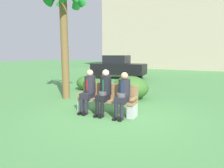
{
  "coord_description": "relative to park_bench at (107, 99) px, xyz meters",
  "views": [
    {
      "loc": [
        2.33,
        -5.08,
        1.8
      ],
      "look_at": [
        -0.35,
        0.45,
        0.85
      ],
      "focal_mm": 31.56,
      "sensor_mm": 36.0,
      "label": 1
    }
  ],
  "objects": [
    {
      "name": "palm_tree_tall",
      "position": [
        -2.37,
        1.03,
        3.22
      ],
      "size": [
        1.7,
        1.89,
        4.94
      ],
      "color": "brown",
      "rests_on": "ground"
    },
    {
      "name": "seated_man_middle",
      "position": [
        -0.03,
        -0.13,
        0.32
      ],
      "size": [
        0.34,
        0.72,
        1.34
      ],
      "color": "black",
      "rests_on": "ground"
    },
    {
      "name": "building_backdrop",
      "position": [
        -2.52,
        21.15,
        4.62
      ],
      "size": [
        15.31,
        7.21,
        10.03
      ],
      "color": "#B3A38B",
      "rests_on": "ground"
    },
    {
      "name": "parked_car_near",
      "position": [
        -3.2,
        8.0,
        0.42
      ],
      "size": [
        3.97,
        1.86,
        1.68
      ],
      "color": "black",
      "rests_on": "ground"
    },
    {
      "name": "shrub_mid_lawn",
      "position": [
        -0.03,
        2.08,
        0.04
      ],
      "size": [
        1.47,
        1.35,
        0.92
      ],
      "primitive_type": "ellipsoid",
      "color": "#356526",
      "rests_on": "ground"
    },
    {
      "name": "seated_man_right",
      "position": [
        0.58,
        -0.13,
        0.29
      ],
      "size": [
        0.34,
        0.72,
        1.28
      ],
      "color": "#23232D",
      "rests_on": "ground"
    },
    {
      "name": "shrub_near_bench",
      "position": [
        -2.67,
        3.06,
        -0.07
      ],
      "size": [
        1.13,
        1.04,
        0.71
      ],
      "primitive_type": "ellipsoid",
      "color": "#346924",
      "rests_on": "ground"
    },
    {
      "name": "ground_plane",
      "position": [
        0.35,
        -0.11,
        -0.42
      ],
      "size": [
        80.0,
        80.0,
        0.0
      ],
      "primitive_type": "plane",
      "color": "#4A8747"
    },
    {
      "name": "park_bench",
      "position": [
        0.0,
        0.0,
        0.0
      ],
      "size": [
        1.87,
        0.44,
        0.9
      ],
      "color": "#99754C",
      "rests_on": "ground"
    },
    {
      "name": "seated_man_left",
      "position": [
        -0.58,
        -0.12,
        0.31
      ],
      "size": [
        0.34,
        0.72,
        1.31
      ],
      "color": "#23232D",
      "rests_on": "ground"
    }
  ]
}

